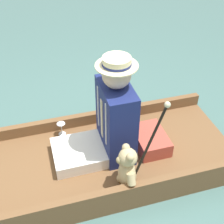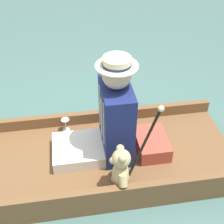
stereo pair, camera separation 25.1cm
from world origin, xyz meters
The scene contains 7 objects.
ground_plane centered at (0.00, 0.00, 0.00)m, with size 16.00×16.00×0.00m, color #476B66.
punt_boat centered at (0.00, 0.00, 0.08)m, with size 0.99×2.53×0.26m.
seat_cushion centered at (0.00, -0.55, 0.22)m, with size 0.38×0.27×0.14m.
seated_person centered at (0.03, -0.17, 0.50)m, with size 0.44×0.71×0.93m.
teddy_bear centered at (-0.36, -0.20, 0.33)m, with size 0.28×0.16×0.40m.
wine_glass centered at (0.38, 0.19, 0.24)m, with size 0.08×0.08×0.13m.
walking_cane centered at (-0.40, -0.36, 0.61)m, with size 0.04×0.27×0.79m.
Camera 1 is at (-1.86, 0.35, 2.14)m, focal length 50.00 mm.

